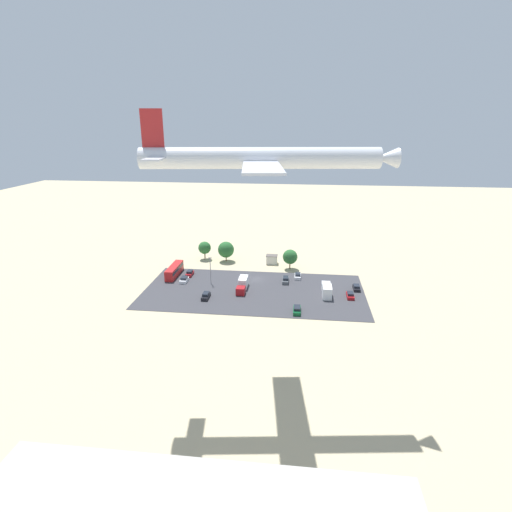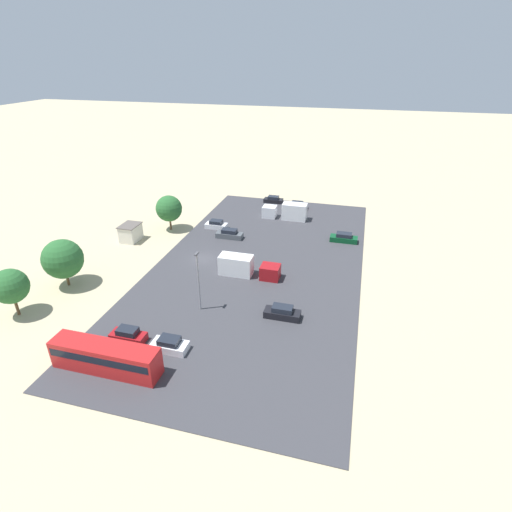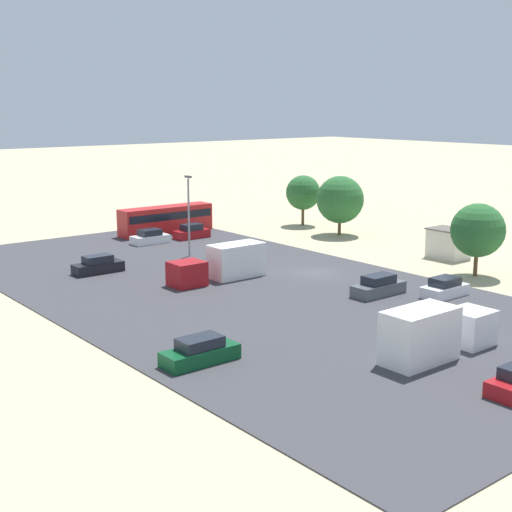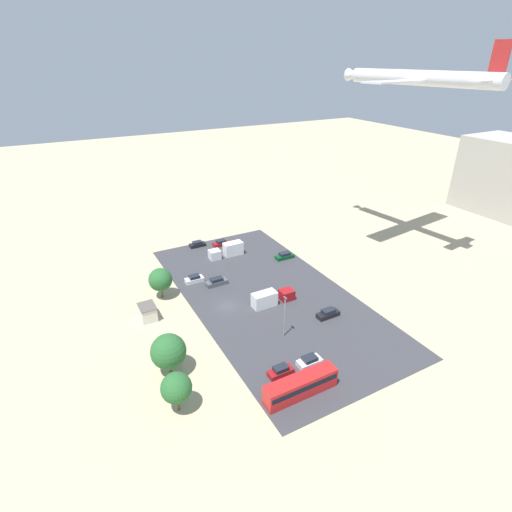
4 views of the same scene
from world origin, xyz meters
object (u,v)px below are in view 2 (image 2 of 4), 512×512
(parked_car_0, at_px, (273,200))
(parked_car_7, at_px, (229,234))
(parked_car_2, at_px, (297,206))
(parked_truck_0, at_px, (287,212))
(parked_car_6, at_px, (282,313))
(parked_car_1, at_px, (344,238))
(shed_building, at_px, (131,233))
(parked_car_5, at_px, (170,345))
(bus, at_px, (106,356))
(parked_truck_1, at_px, (246,267))
(parked_car_4, at_px, (128,335))
(parked_car_3, at_px, (216,225))

(parked_car_0, height_order, parked_car_7, parked_car_7)
(parked_car_2, distance_m, parked_truck_0, 6.45)
(parked_car_0, height_order, parked_car_6, parked_car_6)
(parked_car_7, bearing_deg, parked_car_6, 33.50)
(parked_car_0, bearing_deg, parked_car_6, -165.70)
(parked_car_1, bearing_deg, parked_car_0, 44.46)
(shed_building, height_order, parked_car_5, shed_building)
(bus, xyz_separation_m, parked_car_1, (-38.42, 21.46, -1.05))
(parked_car_0, xyz_separation_m, parked_car_2, (2.36, 5.67, 0.03))
(bus, bearing_deg, parked_truck_0, 167.96)
(parked_car_0, height_order, parked_car_5, parked_car_5)
(parked_car_6, xyz_separation_m, parked_truck_1, (-8.99, -7.39, 0.68))
(parked_car_1, bearing_deg, bus, 150.82)
(parked_car_1, relative_size, parked_truck_0, 0.54)
(parked_car_2, relative_size, parked_car_6, 0.94)
(parked_car_7, xyz_separation_m, parked_truck_1, (12.04, 6.54, 0.67))
(shed_building, xyz_separation_m, parked_car_5, (24.84, 19.46, -0.76))
(parked_car_0, bearing_deg, parked_car_4, 173.72)
(parked_car_1, height_order, parked_car_2, parked_car_1)
(parked_car_7, bearing_deg, parked_truck_0, 145.04)
(parked_car_5, bearing_deg, parked_car_2, 173.00)
(shed_building, relative_size, parked_car_5, 0.94)
(parked_car_6, height_order, parked_car_7, parked_car_7)
(bus, height_order, parked_car_0, bus)
(bus, relative_size, parked_car_2, 2.74)
(parked_car_6, bearing_deg, parked_car_0, -165.70)
(parked_car_0, bearing_deg, parked_car_2, -112.61)
(shed_building, distance_m, parked_truck_1, 23.82)
(parked_car_1, bearing_deg, parked_car_4, 146.96)
(parked_car_1, height_order, parked_car_7, parked_car_7)
(shed_building, height_order, bus, bus)
(parked_car_3, xyz_separation_m, parked_car_4, (33.53, 1.61, 0.03))
(parked_car_7, height_order, parked_truck_0, parked_truck_0)
(parked_car_4, distance_m, parked_truck_0, 42.90)
(parked_car_3, height_order, parked_car_6, parked_car_6)
(shed_building, relative_size, bus, 0.33)
(parked_car_4, xyz_separation_m, parked_car_6, (-8.94, 16.09, -0.01))
(parked_car_0, distance_m, parked_car_6, 42.71)
(parked_car_0, xyz_separation_m, parked_truck_1, (32.40, 3.17, 0.76))
(parked_car_4, xyz_separation_m, parked_truck_0, (-41.63, 10.32, 0.79))
(parked_car_5, relative_size, parked_truck_0, 0.47)
(parked_car_6, relative_size, parked_car_7, 0.95)
(shed_building, relative_size, parked_car_4, 0.94)
(parked_car_3, height_order, parked_car_4, parked_car_4)
(parked_car_2, xyz_separation_m, parked_truck_1, (30.04, -2.50, 0.73))
(parked_car_3, xyz_separation_m, parked_car_6, (24.59, 17.70, 0.03))
(parked_car_0, distance_m, parked_car_3, 18.25)
(shed_building, xyz_separation_m, parked_car_3, (-8.93, 12.56, -0.76))
(shed_building, distance_m, parked_car_4, 28.39)
(parked_car_2, relative_size, parked_truck_0, 0.49)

